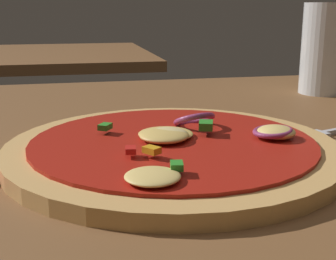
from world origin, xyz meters
name	(u,v)px	position (x,y,z in m)	size (l,w,h in m)	color
dining_table	(114,166)	(0.00, 0.00, 0.01)	(1.41, 0.84, 0.03)	brown
pizza	(174,148)	(0.05, -0.03, 0.04)	(0.30, 0.30, 0.03)	tan
beer_glass	(324,54)	(0.35, 0.24, 0.09)	(0.07, 0.07, 0.14)	silver
background_table	(3,58)	(-0.21, 1.01, 0.01)	(0.83, 0.60, 0.03)	brown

